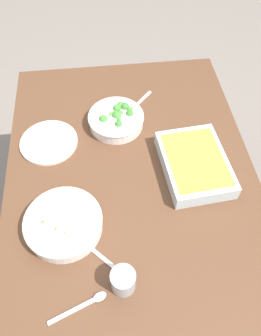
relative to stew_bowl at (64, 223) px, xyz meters
The scene contains 11 objects.
ground_plane 0.83m from the stew_bowl, 131.85° to the left, with size 6.00×6.00×0.00m, color slate.
dining_table 0.34m from the stew_bowl, 131.85° to the left, with size 1.20×0.90×0.74m.
stew_bowl is the anchor object (origin of this frame).
broccoli_bowl 0.48m from the stew_bowl, 154.71° to the left, with size 0.22×0.22×0.07m.
baking_dish 0.50m from the stew_bowl, 111.43° to the left, with size 0.32×0.24×0.06m.
drink_cup 0.26m from the stew_bowl, 39.94° to the left, with size 0.07×0.07×0.08m.
side_plate 0.37m from the stew_bowl, behind, with size 0.22×0.22×0.01m, color white.
spoon_by_stew 0.05m from the stew_bowl, 116.21° to the left, with size 0.09×0.17×0.01m.
spoon_by_broccoli 0.60m from the stew_bowl, 150.97° to the left, with size 0.14×0.13×0.01m.
spoon_spare 0.25m from the stew_bowl, 13.78° to the left, with size 0.08×0.17×0.01m.
fork_on_table 0.19m from the stew_bowl, 44.62° to the left, with size 0.14×0.14×0.01m.
Camera 1 is at (0.69, -0.08, 1.72)m, focal length 35.11 mm.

